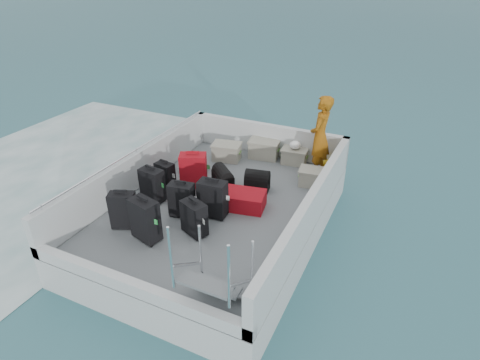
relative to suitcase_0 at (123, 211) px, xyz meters
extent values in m
plane|color=#174453|center=(1.06, 1.27, -0.94)|extent=(160.00, 160.00, 0.00)
plane|color=white|center=(-3.74, 1.27, -0.94)|extent=(10.00, 10.00, 0.00)
cube|color=silver|center=(1.06, 1.27, -0.64)|extent=(3.60, 5.00, 0.60)
cube|color=slate|center=(1.06, 1.27, -0.33)|extent=(3.30, 4.70, 0.02)
cube|color=silver|center=(-0.67, 1.27, 0.03)|extent=(0.14, 5.00, 0.70)
cube|color=silver|center=(2.79, 1.27, 0.03)|extent=(0.14, 5.00, 0.70)
cube|color=silver|center=(1.06, 3.70, 0.03)|extent=(3.60, 0.14, 0.70)
cube|color=silver|center=(1.06, -1.16, -0.22)|extent=(3.60, 0.14, 0.20)
cylinder|color=silver|center=(-0.67, 1.27, 0.43)|extent=(0.04, 4.80, 0.04)
cube|color=black|center=(0.00, 0.00, 0.00)|extent=(0.47, 0.38, 0.64)
cube|color=black|center=(-0.07, 0.88, 0.00)|extent=(0.45, 0.29, 0.64)
cube|color=black|center=(-0.14, 1.39, -0.06)|extent=(0.38, 0.26, 0.52)
cube|color=black|center=(0.53, -0.11, 0.04)|extent=(0.52, 0.38, 0.71)
cube|color=black|center=(0.68, 0.69, -0.01)|extent=(0.45, 0.31, 0.62)
cube|color=maroon|center=(0.34, 1.65, 0.03)|extent=(0.58, 0.48, 0.69)
cube|color=black|center=(1.15, 0.33, -0.02)|extent=(0.49, 0.39, 0.59)
cube|color=black|center=(1.16, 0.92, 0.01)|extent=(0.50, 0.31, 0.67)
cube|color=maroon|center=(1.52, 1.39, -0.17)|extent=(0.84, 0.63, 0.30)
cube|color=#A2A18D|center=(0.36, 3.00, -0.14)|extent=(0.65, 0.50, 0.35)
cube|color=#A2A18D|center=(1.07, 3.47, -0.13)|extent=(0.68, 0.51, 0.38)
cube|color=#A2A18D|center=(1.78, 3.47, -0.16)|extent=(0.55, 0.40, 0.31)
cube|color=#A2A18D|center=(2.42, 2.70, -0.16)|extent=(0.56, 0.42, 0.31)
ellipsoid|color=yellow|center=(2.51, 3.47, -0.21)|extent=(0.28, 0.26, 0.22)
ellipsoid|color=white|center=(1.78, 3.47, 0.08)|extent=(0.24, 0.24, 0.18)
imported|color=orange|center=(2.36, 3.19, 0.51)|extent=(0.42, 0.63, 1.67)
camera|label=1|loc=(4.07, -4.14, 3.61)|focal=30.00mm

